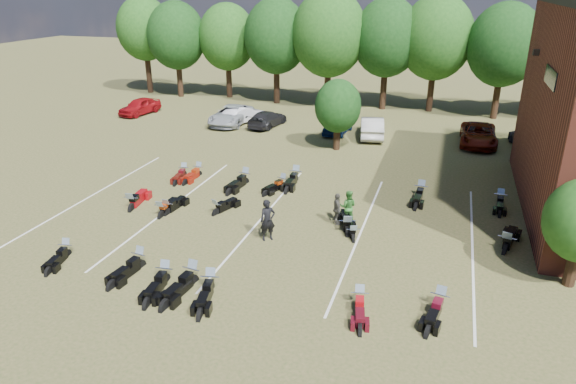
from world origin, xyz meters
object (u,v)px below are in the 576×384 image
at_px(car_0, 140,106).
at_px(motorcycle_14, 184,176).
at_px(person_black, 268,220).
at_px(person_grey, 337,209).
at_px(motorcycle_0, 67,256).
at_px(motorcycle_3, 192,284).
at_px(person_green, 348,207).
at_px(car_4, 338,125).
at_px(motorcycle_7, 132,210).

bearing_deg(car_0, motorcycle_14, -39.49).
distance_m(car_0, person_black, 27.24).
bearing_deg(motorcycle_14, person_grey, -28.63).
distance_m(person_black, motorcycle_0, 8.79).
bearing_deg(person_grey, motorcycle_3, 123.94).
bearing_deg(motorcycle_14, person_black, -48.04).
bearing_deg(person_green, motorcycle_3, 51.15).
bearing_deg(car_0, car_4, 7.09).
xyz_separation_m(car_0, car_4, (18.23, -0.71, -0.05)).
bearing_deg(motorcycle_0, motorcycle_14, 78.15).
distance_m(motorcycle_3, motorcycle_14, 12.35).
bearing_deg(car_4, motorcycle_0, -101.88).
height_order(car_4, motorcycle_0, car_4).
distance_m(car_4, person_grey, 16.49).
bearing_deg(car_4, person_grey, -72.85).
relative_size(car_0, motorcycle_7, 1.73).
xyz_separation_m(car_4, person_grey, (3.54, -16.11, 0.12)).
bearing_deg(person_grey, motorcycle_0, 97.63).
relative_size(person_grey, motorcycle_14, 0.77).
relative_size(car_0, car_4, 1.07).
bearing_deg(motorcycle_7, motorcycle_0, 82.80).
height_order(car_0, person_black, person_black).
xyz_separation_m(person_grey, motorcycle_3, (-4.18, -6.98, -0.80)).
relative_size(car_0, person_green, 2.53).
bearing_deg(motorcycle_3, car_4, 93.92).
bearing_deg(motorcycle_0, car_4, 61.63).
relative_size(motorcycle_3, motorcycle_14, 1.18).
relative_size(car_4, motorcycle_3, 1.61).
xyz_separation_m(motorcycle_0, motorcycle_7, (-0.13, 5.07, 0.00)).
relative_size(motorcycle_0, motorcycle_14, 0.97).
bearing_deg(person_green, person_grey, 27.69).
xyz_separation_m(car_0, person_grey, (21.77, -16.82, 0.08)).
bearing_deg(person_grey, motorcycle_7, 73.47).
bearing_deg(motorcycle_0, motorcycle_7, 79.75).
relative_size(person_black, person_grey, 1.22).
xyz_separation_m(person_grey, motorcycle_7, (-10.48, -1.59, -0.80)).
distance_m(car_4, motorcycle_0, 23.78).
relative_size(car_4, motorcycle_0, 1.96).
distance_m(car_0, motorcycle_14, 17.40).
height_order(person_grey, motorcycle_14, person_grey).
xyz_separation_m(motorcycle_7, motorcycle_14, (0.15, 5.32, 0.00)).
relative_size(person_green, motorcycle_0, 0.83).
bearing_deg(motorcycle_14, car_4, 52.52).
distance_m(motorcycle_0, motorcycle_7, 5.08).
height_order(car_4, person_grey, person_grey).
distance_m(person_black, person_green, 4.23).
bearing_deg(person_grey, car_4, -12.76).
xyz_separation_m(person_green, motorcycle_0, (-10.81, -6.98, -0.84)).
height_order(person_black, person_grey, person_black).
bearing_deg(car_4, motorcycle_7, -106.64).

